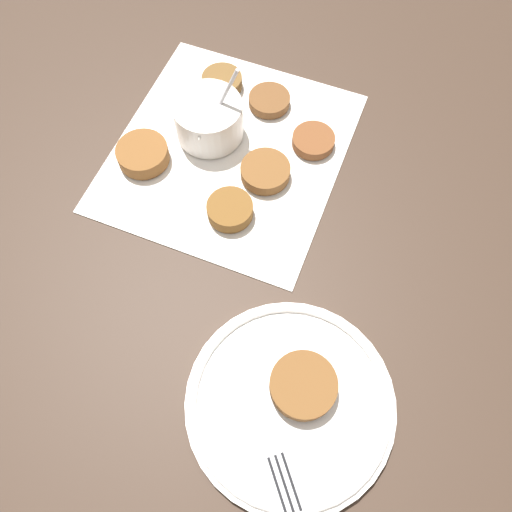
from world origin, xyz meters
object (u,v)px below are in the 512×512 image
(sauce_bowl, at_px, (209,119))
(fork, at_px, (272,447))
(serving_plate, at_px, (290,402))
(fritter_on_plate, at_px, (303,385))

(sauce_bowl, relative_size, fork, 0.66)
(serving_plate, relative_size, fork, 1.34)
(serving_plate, bearing_deg, sauce_bowl, -154.52)
(sauce_bowl, bearing_deg, fritter_on_plate, 28.03)
(sauce_bowl, xyz_separation_m, fork, (0.39, 0.15, -0.01))
(fritter_on_plate, bearing_deg, fork, -18.53)
(fritter_on_plate, bearing_deg, serving_plate, -30.86)
(sauce_bowl, relative_size, serving_plate, 0.49)
(sauce_bowl, bearing_deg, serving_plate, 25.48)
(fork, bearing_deg, sauce_bowl, -158.79)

